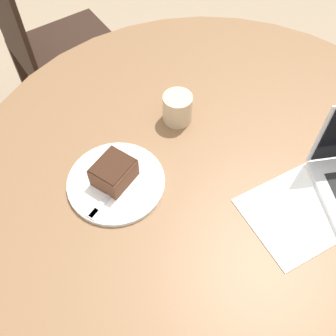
# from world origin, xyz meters

# --- Properties ---
(ground_plane) EXTENTS (12.00, 12.00, 0.00)m
(ground_plane) POSITION_xyz_m (0.00, 0.00, 0.00)
(ground_plane) COLOR gray
(dining_table) EXTENTS (1.35, 1.35, 0.70)m
(dining_table) POSITION_xyz_m (0.00, 0.00, 0.59)
(dining_table) COLOR brown
(dining_table) RESTS_ON ground_plane
(chair) EXTENTS (0.42, 0.42, 0.89)m
(chair) POSITION_xyz_m (0.06, -0.99, 0.47)
(chair) COLOR black
(chair) RESTS_ON ground_plane
(paper_document) EXTENTS (0.35, 0.25, 0.00)m
(paper_document) POSITION_xyz_m (-0.12, 0.21, 0.71)
(paper_document) COLOR white
(paper_document) RESTS_ON dining_table
(plate) EXTENTS (0.25, 0.25, 0.01)m
(plate) POSITION_xyz_m (0.24, -0.12, 0.71)
(plate) COLOR white
(plate) RESTS_ON dining_table
(cake_slice) EXTENTS (0.12, 0.11, 0.06)m
(cake_slice) POSITION_xyz_m (0.24, -0.12, 0.75)
(cake_slice) COLOR brown
(cake_slice) RESTS_ON plate
(fork) EXTENTS (0.17, 0.08, 0.00)m
(fork) POSITION_xyz_m (0.28, -0.09, 0.72)
(fork) COLOR silver
(fork) RESTS_ON plate
(coffee_glass) EXTENTS (0.08, 0.08, 0.09)m
(coffee_glass) POSITION_xyz_m (-0.02, -0.21, 0.75)
(coffee_glass) COLOR #C6AD89
(coffee_glass) RESTS_ON dining_table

